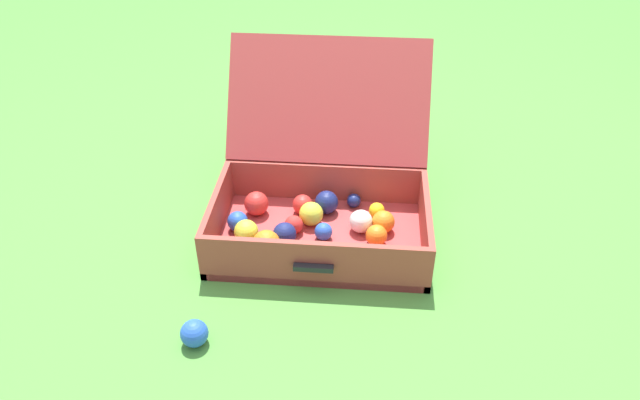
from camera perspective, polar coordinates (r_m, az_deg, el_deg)
ground_plane at (r=1.80m, az=-0.94°, el=-5.48°), size 16.00×16.00×0.00m
open_suitcase at (r=1.85m, az=-0.16°, el=0.31°), size 0.65×0.67×0.50m
stray_ball_on_grass at (r=1.57m, az=-11.85°, el=-12.29°), size 0.07×0.07×0.07m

